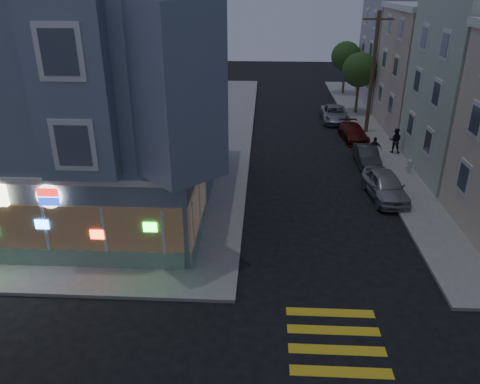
# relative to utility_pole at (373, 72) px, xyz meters

# --- Properties ---
(ground) EXTENTS (120.00, 120.00, 0.00)m
(ground) POSITION_rel_utility_pole_xyz_m (-12.00, -24.00, -4.80)
(ground) COLOR black
(ground) RESTS_ON ground
(sidewalk_nw) EXTENTS (33.00, 42.00, 0.15)m
(sidewalk_nw) POSITION_rel_utility_pole_xyz_m (-25.50, -1.00, -4.72)
(sidewalk_nw) COLOR gray
(sidewalk_nw) RESTS_ON ground
(corner_building) EXTENTS (14.60, 14.60, 11.40)m
(corner_building) POSITION_rel_utility_pole_xyz_m (-18.00, -13.02, 1.02)
(corner_building) COLOR slate
(corner_building) RESTS_ON sidewalk_nw
(row_house_c) EXTENTS (12.00, 8.60, 9.00)m
(row_house_c) POSITION_rel_utility_pole_xyz_m (7.50, 1.00, -0.15)
(row_house_c) COLOR #BEA593
(row_house_c) RESTS_ON sidewalk_ne
(row_house_d) EXTENTS (12.00, 8.60, 10.50)m
(row_house_d) POSITION_rel_utility_pole_xyz_m (7.50, 10.00, 0.60)
(row_house_d) COLOR #A3A1B1
(row_house_d) RESTS_ON sidewalk_ne
(utility_pole) EXTENTS (2.20, 0.30, 9.00)m
(utility_pole) POSITION_rel_utility_pole_xyz_m (0.00, 0.00, 0.00)
(utility_pole) COLOR #4C3826
(utility_pole) RESTS_ON sidewalk_ne
(street_tree_near) EXTENTS (3.00, 3.00, 5.30)m
(street_tree_near) POSITION_rel_utility_pole_xyz_m (0.20, 6.00, -0.86)
(street_tree_near) COLOR #4C3826
(street_tree_near) RESTS_ON sidewalk_ne
(street_tree_far) EXTENTS (3.00, 3.00, 5.30)m
(street_tree_far) POSITION_rel_utility_pole_xyz_m (0.20, 14.00, -0.86)
(street_tree_far) COLOR #4C3826
(street_tree_far) RESTS_ON sidewalk_ne
(pedestrian_a) EXTENTS (0.99, 0.87, 1.73)m
(pedestrian_a) POSITION_rel_utility_pole_xyz_m (1.00, -4.86, -3.78)
(pedestrian_a) COLOR black
(pedestrian_a) RESTS_ON sidewalk_ne
(pedestrian_b) EXTENTS (0.96, 0.65, 1.52)m
(pedestrian_b) POSITION_rel_utility_pole_xyz_m (-0.70, -6.31, -3.89)
(pedestrian_b) COLOR #232028
(pedestrian_b) RESTS_ON sidewalk_ne
(parked_car_a) EXTENTS (2.13, 4.51, 1.49)m
(parked_car_a) POSITION_rel_utility_pole_xyz_m (-1.30, -12.21, -4.05)
(parked_car_a) COLOR #999DA0
(parked_car_a) RESTS_ON ground
(parked_car_b) EXTENTS (1.31, 3.72, 1.22)m
(parked_car_b) POSITION_rel_utility_pole_xyz_m (-1.30, -7.01, -4.19)
(parked_car_b) COLOR #333538
(parked_car_b) RESTS_ON ground
(parked_car_c) EXTENTS (2.04, 4.19, 1.17)m
(parked_car_c) POSITION_rel_utility_pole_xyz_m (-1.30, -1.81, -4.21)
(parked_car_c) COLOR #4F1212
(parked_car_c) RESTS_ON ground
(parked_car_d) EXTENTS (2.22, 4.70, 1.30)m
(parked_car_d) POSITION_rel_utility_pole_xyz_m (-2.06, 3.39, -4.15)
(parked_car_d) COLOR #959A9E
(parked_car_d) RESTS_ON ground
(traffic_signal) EXTENTS (0.56, 0.50, 4.44)m
(traffic_signal) POSITION_rel_utility_pole_xyz_m (-12.06, -19.11, -1.64)
(traffic_signal) COLOR black
(traffic_signal) RESTS_ON sidewalk_nw
(fire_hydrant) EXTENTS (0.50, 0.29, 0.87)m
(fire_hydrant) POSITION_rel_utility_pole_xyz_m (1.00, -8.64, -4.19)
(fire_hydrant) COLOR silver
(fire_hydrant) RESTS_ON sidewalk_ne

